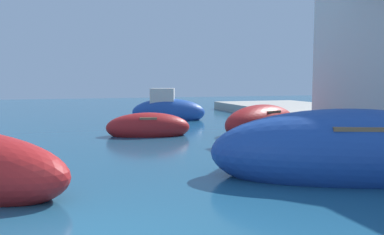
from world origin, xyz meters
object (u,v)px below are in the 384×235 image
(moored_boat_2, at_px, (168,111))
(moored_boat_3, at_px, (148,127))
(moored_boat_6, at_px, (261,123))
(moored_boat_5, at_px, (350,153))

(moored_boat_2, distance_m, moored_boat_3, 5.82)
(moored_boat_3, bearing_deg, moored_boat_6, 1.30)
(moored_boat_2, height_order, moored_boat_5, moored_boat_2)
(moored_boat_2, height_order, moored_boat_6, moored_boat_2)
(moored_boat_2, relative_size, moored_boat_3, 1.24)
(moored_boat_5, relative_size, moored_boat_6, 1.52)
(moored_boat_6, bearing_deg, moored_boat_2, 83.55)
(moored_boat_2, xyz_separation_m, moored_boat_6, (2.10, -6.08, -0.06))
(moored_boat_5, xyz_separation_m, moored_boat_6, (1.52, 6.96, -0.13))
(moored_boat_2, distance_m, moored_boat_5, 13.05)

